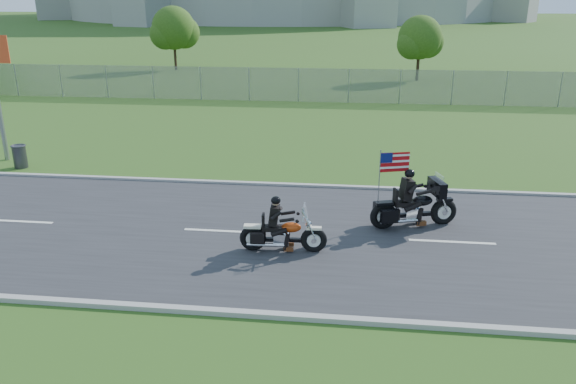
# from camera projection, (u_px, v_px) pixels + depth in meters

# --- Properties ---
(ground) EXTENTS (420.00, 420.00, 0.00)m
(ground) POSITION_uv_depth(u_px,v_px,m) (298.00, 236.00, 14.92)
(ground) COLOR #304A17
(ground) RESTS_ON ground
(road) EXTENTS (120.00, 8.00, 0.04)m
(road) POSITION_uv_depth(u_px,v_px,m) (298.00, 235.00, 14.91)
(road) COLOR #28282B
(road) RESTS_ON ground
(curb_north) EXTENTS (120.00, 0.18, 0.12)m
(curb_north) POSITION_uv_depth(u_px,v_px,m) (310.00, 186.00, 18.70)
(curb_north) COLOR #9E9B93
(curb_north) RESTS_ON ground
(curb_south) EXTENTS (120.00, 0.18, 0.12)m
(curb_south) POSITION_uv_depth(u_px,v_px,m) (277.00, 316.00, 11.11)
(curb_south) COLOR #9E9B93
(curb_south) RESTS_ON ground
(fence) EXTENTS (60.00, 0.03, 2.00)m
(fence) POSITION_uv_depth(u_px,v_px,m) (249.00, 84.00, 33.89)
(fence) COLOR gray
(fence) RESTS_ON ground
(tree_fence_near) EXTENTS (3.52, 3.28, 4.75)m
(tree_fence_near) POSITION_uv_depth(u_px,v_px,m) (420.00, 40.00, 41.42)
(tree_fence_near) COLOR #382316
(tree_fence_near) RESTS_ON ground
(tree_fence_mid) EXTENTS (3.96, 3.69, 5.30)m
(tree_fence_mid) POSITION_uv_depth(u_px,v_px,m) (174.00, 30.00, 47.28)
(tree_fence_mid) COLOR #382316
(tree_fence_mid) RESTS_ON ground
(motorcycle_lead) EXTENTS (2.18, 0.58, 1.47)m
(motorcycle_lead) POSITION_uv_depth(u_px,v_px,m) (282.00, 234.00, 13.86)
(motorcycle_lead) COLOR black
(motorcycle_lead) RESTS_ON ground
(motorcycle_follow) EXTENTS (2.45, 1.17, 2.09)m
(motorcycle_follow) POSITION_uv_depth(u_px,v_px,m) (414.00, 207.00, 15.33)
(motorcycle_follow) COLOR black
(motorcycle_follow) RESTS_ON ground
(trash_can) EXTENTS (0.62, 0.62, 0.83)m
(trash_can) POSITION_uv_depth(u_px,v_px,m) (20.00, 157.00, 20.73)
(trash_can) COLOR #39383D
(trash_can) RESTS_ON ground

